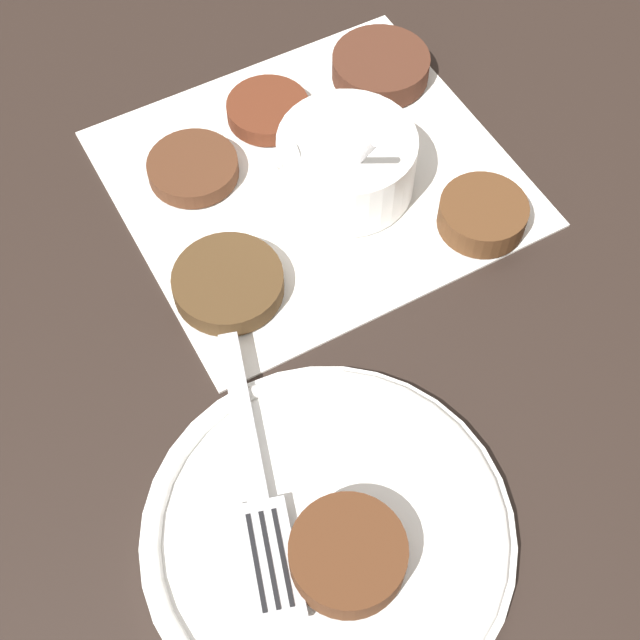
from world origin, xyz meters
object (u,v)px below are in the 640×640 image
fritter_on_plate (348,555)px  fork (258,499)px  sauce_bowl (345,165)px  serving_plate (328,533)px

fritter_on_plate → fork: (0.04, -0.05, -0.01)m
sauce_bowl → serving_plate: sauce_bowl is taller
serving_plate → fork: 0.04m
serving_plate → fritter_on_plate: fritter_on_plate is taller
sauce_bowl → fritter_on_plate: (0.08, 0.26, 0.00)m
serving_plate → fork: fork is taller
fritter_on_plate → fork: bearing=-51.6°
serving_plate → sauce_bowl: bearing=-110.0°
sauce_bowl → fork: (0.12, 0.21, -0.01)m
serving_plate → fritter_on_plate: (-0.00, 0.02, 0.02)m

